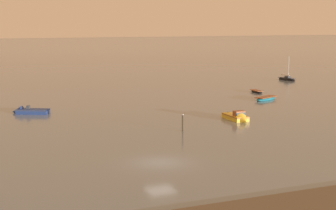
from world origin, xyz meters
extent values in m
plane|color=slate|center=(0.00, 0.00, 0.00)|extent=(800.00, 800.00, 0.00)
cube|color=navy|center=(-5.65, 30.29, 0.21)|extent=(4.50, 3.61, 0.82)
cone|color=navy|center=(-7.55, 31.39, 0.21)|extent=(1.96, 2.09, 1.65)
cube|color=#33383F|center=(-5.69, 30.32, 0.52)|extent=(4.60, 3.69, 0.09)
cube|color=#33383F|center=(-6.20, 30.61, 0.85)|extent=(0.59, 0.66, 0.46)
cube|color=black|center=(-3.87, 29.27, 0.33)|extent=(0.39, 0.41, 0.59)
ellipsoid|color=#197084|center=(30.12, 28.80, 0.17)|extent=(4.89, 3.32, 0.73)
cube|color=brown|center=(30.12, 28.80, 0.48)|extent=(4.54, 3.14, 0.10)
cube|color=brown|center=(30.12, 28.80, 0.37)|extent=(0.84, 1.43, 0.07)
cube|color=gold|center=(16.77, 15.69, 0.20)|extent=(1.93, 4.24, 0.82)
cone|color=gold|center=(16.66, 13.52, 0.20)|extent=(1.70, 1.38, 1.64)
cube|color=brown|center=(16.76, 15.65, 0.51)|extent=(1.97, 4.33, 0.09)
cube|color=brown|center=(16.72, 14.70, 0.93)|extent=(1.34, 1.06, 0.64)
cube|color=#384751|center=(16.69, 14.20, 0.98)|extent=(1.25, 0.29, 0.51)
cube|color=black|center=(16.87, 17.72, 0.33)|extent=(0.34, 0.27, 0.58)
ellipsoid|color=black|center=(33.82, 37.21, 0.12)|extent=(1.58, 3.56, 0.54)
cube|color=brown|center=(33.82, 37.21, 0.35)|extent=(1.52, 3.29, 0.07)
cube|color=brown|center=(33.82, 37.21, 0.27)|extent=(1.08, 0.34, 0.05)
ellipsoid|color=black|center=(50.82, 51.94, 0.16)|extent=(2.03, 4.87, 0.81)
cube|color=#33383F|center=(50.82, 51.94, 0.49)|extent=(1.79, 4.15, 0.08)
cube|color=#33383F|center=(50.85, 51.70, 0.72)|extent=(0.94, 1.23, 0.29)
cylinder|color=#B7BABF|center=(50.87, 51.51, 2.81)|extent=(0.08, 0.08, 4.48)
cylinder|color=beige|center=(50.75, 52.52, 1.02)|extent=(0.48, 2.60, 0.16)
cylinder|color=#3B3323|center=(7.60, 11.64, 0.86)|extent=(0.18, 0.18, 2.16)
cylinder|color=silver|center=(7.60, 11.64, 1.89)|extent=(0.22, 0.22, 0.08)
camera|label=1|loc=(-17.60, -41.84, 11.95)|focal=57.81mm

